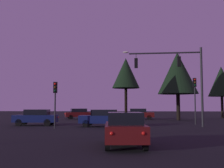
% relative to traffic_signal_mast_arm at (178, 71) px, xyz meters
% --- Properties ---
extents(ground_plane, '(168.00, 168.00, 0.00)m').
position_rel_traffic_signal_mast_arm_xyz_m(ground_plane, '(-4.28, 5.31, -4.95)').
color(ground_plane, black).
rests_on(ground_plane, ground).
extents(traffic_signal_mast_arm, '(7.09, 0.55, 7.07)m').
position_rel_traffic_signal_mast_arm_xyz_m(traffic_signal_mast_arm, '(0.00, 0.00, 0.00)').
color(traffic_signal_mast_arm, '#232326').
rests_on(traffic_signal_mast_arm, ground).
extents(traffic_light_corner_left, '(0.32, 0.36, 3.80)m').
position_rel_traffic_signal_mast_arm_xyz_m(traffic_light_corner_left, '(-10.37, -2.91, -2.24)').
color(traffic_light_corner_left, '#232326').
rests_on(traffic_light_corner_left, ground).
extents(traffic_light_corner_right, '(0.31, 0.35, 4.66)m').
position_rel_traffic_signal_mast_arm_xyz_m(traffic_light_corner_right, '(2.13, 3.28, -1.66)').
color(traffic_light_corner_right, '#232326').
rests_on(traffic_light_corner_right, ground).
extents(car_nearside_lane, '(2.06, 4.30, 1.52)m').
position_rel_traffic_signal_mast_arm_xyz_m(car_nearside_lane, '(-4.41, -12.51, -4.15)').
color(car_nearside_lane, '#4C0F0F').
rests_on(car_nearside_lane, ground).
extents(car_crossing_left, '(4.17, 1.83, 1.52)m').
position_rel_traffic_signal_mast_arm_xyz_m(car_crossing_left, '(-6.75, -0.22, -4.15)').
color(car_crossing_left, '#0F1947').
rests_on(car_crossing_left, ground).
extents(car_crossing_right, '(4.18, 2.00, 1.52)m').
position_rel_traffic_signal_mast_arm_xyz_m(car_crossing_right, '(-13.31, 0.94, -4.15)').
color(car_crossing_right, '#0F1947').
rests_on(car_crossing_right, ground).
extents(car_far_lane, '(4.52, 3.04, 1.52)m').
position_rel_traffic_signal_mast_arm_xyz_m(car_far_lane, '(-11.96, 15.54, -4.15)').
color(car_far_lane, '#4C0F0F').
rests_on(car_far_lane, ground).
extents(car_parked_lot, '(4.26, 1.90, 1.52)m').
position_rel_traffic_signal_mast_arm_xyz_m(car_parked_lot, '(-3.26, 15.06, -4.15)').
color(car_parked_lot, '#4C0F0F').
rests_on(car_parked_lot, ground).
extents(tree_behind_sign, '(5.40, 5.40, 9.19)m').
position_rel_traffic_signal_mast_arm_xyz_m(tree_behind_sign, '(1.96, 12.91, 1.38)').
color(tree_behind_sign, black).
rests_on(tree_behind_sign, ground).
extents(tree_left_far, '(4.12, 4.12, 8.07)m').
position_rel_traffic_signal_mast_arm_xyz_m(tree_left_far, '(9.65, 19.25, 0.76)').
color(tree_left_far, black).
rests_on(tree_left_far, ground).
extents(tree_center_horizon, '(3.16, 3.16, 7.40)m').
position_rel_traffic_signal_mast_arm_xyz_m(tree_center_horizon, '(-4.88, 6.81, 0.67)').
color(tree_center_horizon, black).
rests_on(tree_center_horizon, ground).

